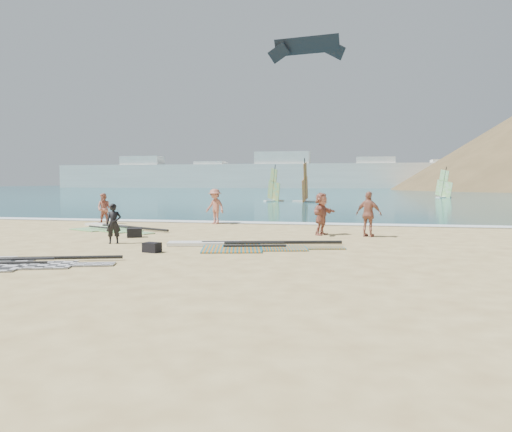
% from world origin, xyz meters
% --- Properties ---
extents(ground, '(300.00, 300.00, 0.00)m').
position_xyz_m(ground, '(0.00, 0.00, 0.00)').
color(ground, '#D8C17E').
rests_on(ground, ground).
extents(sea, '(300.00, 240.00, 0.06)m').
position_xyz_m(sea, '(0.00, 132.00, 0.00)').
color(sea, '#0D495B').
rests_on(sea, ground).
extents(surf_line, '(300.00, 1.20, 0.04)m').
position_xyz_m(surf_line, '(0.00, 12.30, 0.00)').
color(surf_line, white).
rests_on(surf_line, ground).
extents(far_town, '(160.00, 8.00, 12.00)m').
position_xyz_m(far_town, '(-15.72, 150.00, 4.49)').
color(far_town, white).
rests_on(far_town, ground).
extents(rig_grey, '(5.36, 2.99, 0.20)m').
position_xyz_m(rig_grey, '(-4.44, -2.50, 0.05)').
color(rig_grey, '#292A2C').
rests_on(rig_grey, ground).
extents(rig_green, '(5.63, 4.18, 0.20)m').
position_xyz_m(rig_green, '(-6.69, 7.72, 0.05)').
color(rig_green, green).
rests_on(rig_green, ground).
extents(rig_orange, '(6.45, 3.28, 0.20)m').
position_xyz_m(rig_orange, '(1.10, 2.42, 0.05)').
color(rig_orange, orange).
rests_on(rig_orange, ground).
extents(gear_bag_near, '(0.73, 0.67, 0.38)m').
position_xyz_m(gear_bag_near, '(-3.93, 4.53, 0.19)').
color(gear_bag_near, black).
rests_on(gear_bag_near, ground).
extents(gear_bag_far, '(0.61, 0.49, 0.32)m').
position_xyz_m(gear_bag_far, '(-1.43, 0.58, 0.16)').
color(gear_bag_far, black).
rests_on(gear_bag_far, ground).
extents(person_wetsuit, '(0.64, 0.52, 1.50)m').
position_xyz_m(person_wetsuit, '(-3.75, 2.42, 0.75)').
color(person_wetsuit, black).
rests_on(person_wetsuit, ground).
extents(beachgoer_left, '(0.83, 0.65, 1.67)m').
position_xyz_m(beachgoer_left, '(-8.44, 10.29, 0.84)').
color(beachgoer_left, '#B26551').
rests_on(beachgoer_left, ground).
extents(beachgoer_mid, '(1.43, 1.21, 1.92)m').
position_xyz_m(beachgoer_mid, '(-2.50, 11.50, 0.96)').
color(beachgoer_mid, '#B16652').
rests_on(beachgoer_mid, ground).
extents(beachgoer_back, '(1.21, 0.88, 1.91)m').
position_xyz_m(beachgoer_back, '(5.60, 6.70, 0.95)').
color(beachgoer_back, '#A4634D').
rests_on(beachgoer_back, ground).
extents(beachgoer_right, '(1.16, 1.78, 1.84)m').
position_xyz_m(beachgoer_right, '(3.61, 7.05, 0.92)').
color(beachgoer_right, '#AB624E').
rests_on(beachgoer_right, ground).
extents(windsurfer_left, '(2.22, 2.23, 4.25)m').
position_xyz_m(windsurfer_left, '(-4.46, 41.84, 1.25)').
color(windsurfer_left, white).
rests_on(windsurfer_left, ground).
extents(windsurfer_centre, '(2.74, 3.27, 4.89)m').
position_xyz_m(windsurfer_centre, '(-0.68, 40.20, 1.39)').
color(windsurfer_centre, white).
rests_on(windsurfer_centre, ground).
extents(windsurfer_right, '(2.26, 2.25, 4.38)m').
position_xyz_m(windsurfer_right, '(16.66, 58.59, 1.28)').
color(windsurfer_right, white).
rests_on(windsurfer_right, ground).
extents(kitesurf_kite, '(8.84, 2.07, 2.75)m').
position_xyz_m(kitesurf_kite, '(-0.90, 42.86, 17.46)').
color(kitesurf_kite, black).
rests_on(kitesurf_kite, ground).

